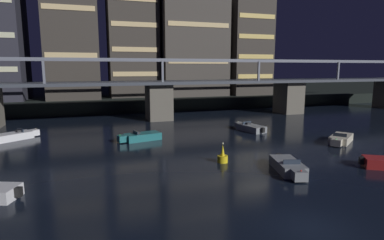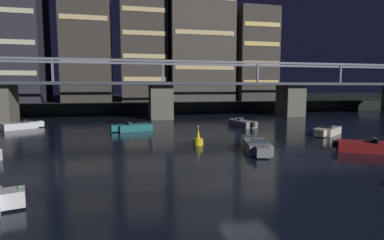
{
  "view_description": "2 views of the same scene",
  "coord_description": "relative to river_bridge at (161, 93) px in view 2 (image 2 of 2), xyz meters",
  "views": [
    {
      "loc": [
        -10.38,
        -12.34,
        8.09
      ],
      "look_at": [
        -0.01,
        19.39,
        2.55
      ],
      "focal_mm": 29.64,
      "sensor_mm": 36.0,
      "label": 1
    },
    {
      "loc": [
        -6.29,
        -14.45,
        5.15
      ],
      "look_at": [
        0.35,
        14.51,
        1.99
      ],
      "focal_mm": 28.79,
      "sensor_mm": 36.0,
      "label": 2
    }
  ],
  "objects": [
    {
      "name": "ground_plane",
      "position": [
        0.0,
        -36.15,
        -4.16
      ],
      "size": [
        400.0,
        400.0,
        0.0
      ],
      "primitive_type": "plane",
      "color": "black"
    },
    {
      "name": "tower_west_tall",
      "position": [
        -12.9,
        18.11,
        18.24
      ],
      "size": [
        9.43,
        12.72,
        40.71
      ],
      "color": "#38332D",
      "rests_on": "far_riverbank"
    },
    {
      "name": "tower_west_low",
      "position": [
        -26.35,
        17.97,
        12.19
      ],
      "size": [
        10.33,
        11.43,
        28.6
      ],
      "color": "#282833",
      "rests_on": "far_riverbank"
    },
    {
      "name": "speedboat_far_left",
      "position": [
        -18.57,
        -8.85,
        -3.74
      ],
      "size": [
        4.7,
        3.97,
        1.16
      ],
      "color": "silver",
      "rests_on": "ground"
    },
    {
      "name": "speedboat_mid_left",
      "position": [
        4.24,
        -28.12,
        -3.74
      ],
      "size": [
        2.75,
        5.19,
        1.16
      ],
      "color": "gray",
      "rests_on": "ground"
    },
    {
      "name": "speedboat_far_center",
      "position": [
        15.43,
        -21.58,
        -3.74
      ],
      "size": [
        4.7,
        3.97,
        1.16
      ],
      "color": "beige",
      "rests_on": "ground"
    },
    {
      "name": "speedboat_mid_right",
      "position": [
        -5.04,
        -13.68,
        -3.74
      ],
      "size": [
        5.21,
        2.65,
        1.16
      ],
      "color": "#196066",
      "rests_on": "ground"
    },
    {
      "name": "channel_buoy",
      "position": [
        0.31,
        -24.24,
        -3.68
      ],
      "size": [
        0.9,
        0.9,
        1.76
      ],
      "color": "yellow",
      "rests_on": "ground"
    },
    {
      "name": "tower_east_low",
      "position": [
        23.23,
        17.86,
        8.36
      ],
      "size": [
        8.82,
        13.27,
        20.94
      ],
      "color": "#38332D",
      "rests_on": "far_riverbank"
    },
    {
      "name": "tower_east_tall",
      "position": [
        10.83,
        16.12,
        15.91
      ],
      "size": [
        13.65,
        8.58,
        36.04
      ],
      "color": "#423D38",
      "rests_on": "far_riverbank"
    },
    {
      "name": "tower_central",
      "position": [
        -1.37,
        18.27,
        9.83
      ],
      "size": [
        9.65,
        8.84,
        23.88
      ],
      "color": "#38332D",
      "rests_on": "far_riverbank"
    },
    {
      "name": "speedboat_near_right",
      "position": [
        9.2,
        -12.67,
        -3.74
      ],
      "size": [
        2.62,
        5.21,
        1.16
      ],
      "color": "gray",
      "rests_on": "ground"
    },
    {
      "name": "far_riverbank",
      "position": [
        0.0,
        48.01,
        -3.06
      ],
      "size": [
        240.0,
        80.0,
        2.2
      ],
      "primitive_type": "cube",
      "color": "black",
      "rests_on": "ground"
    },
    {
      "name": "river_bridge",
      "position": [
        0.0,
        0.0,
        0.0
      ],
      "size": [
        100.83,
        6.4,
        9.38
      ],
      "color": "#605B51",
      "rests_on": "ground"
    },
    {
      "name": "speedboat_far_right",
      "position": [
        12.82,
        -30.07,
        -3.74
      ],
      "size": [
        4.81,
        3.75,
        1.16
      ],
      "color": "maroon",
      "rests_on": "ground"
    }
  ]
}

